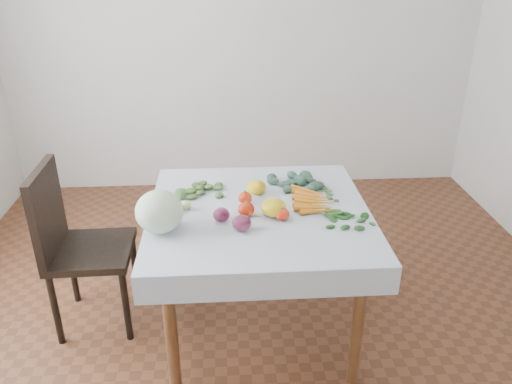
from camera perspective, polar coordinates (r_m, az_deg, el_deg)
ground at (r=2.99m, az=0.32°, el=-14.95°), size 4.00×4.00×0.00m
back_wall at (r=4.31m, az=-1.60°, el=17.65°), size 4.00×0.04×2.70m
table at (r=2.61m, az=0.35°, el=-3.98°), size 1.00×1.00×0.75m
tablecloth at (r=2.57m, az=0.36°, el=-2.05°), size 1.12×1.12×0.01m
chair at (r=2.89m, az=-20.21°, el=-5.00°), size 0.44×0.44×0.96m
cabbage at (r=2.37m, az=-10.98°, el=-2.20°), size 0.24×0.24×0.20m
tomato_a at (r=2.61m, az=-1.26°, el=-0.66°), size 0.09×0.09×0.06m
tomato_b at (r=2.49m, az=-1.13°, el=-1.99°), size 0.09×0.09×0.07m
tomato_c at (r=2.45m, az=3.03°, el=-2.56°), size 0.08×0.08×0.06m
tomato_d at (r=2.49m, az=2.10°, el=-2.10°), size 0.09×0.09×0.06m
heirloom_back at (r=2.72m, az=0.02°, el=0.57°), size 0.14×0.14×0.08m
heirloom_front at (r=2.49m, az=2.05°, el=-1.77°), size 0.13×0.13×0.09m
onion_a at (r=2.45m, az=-3.98°, el=-2.60°), size 0.08×0.08×0.07m
onion_b at (r=2.36m, az=-1.64°, el=-3.56°), size 0.11×0.11×0.08m
tomatillo_cluster at (r=2.56m, az=-9.30°, el=-1.88°), size 0.08×0.11×0.04m
carrot_bunch at (r=2.64m, az=6.62°, el=-0.99°), size 0.21×0.33×0.03m
kale_bunch at (r=2.82m, az=4.13°, el=1.05°), size 0.27×0.25×0.04m
basil_bunch at (r=2.48m, az=10.26°, el=-3.32°), size 0.28×0.23×0.01m
dill_bunch at (r=2.76m, az=-6.19°, el=0.21°), size 0.23×0.22×0.03m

